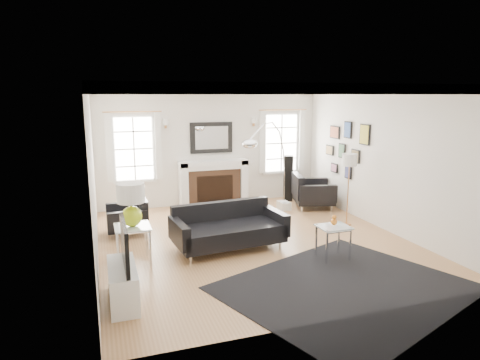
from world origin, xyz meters
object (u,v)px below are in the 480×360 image
object	(u,v)px
armchair_left	(129,218)
armchair_right	(311,193)
gourd_lamp	(131,202)
coffee_table	(254,212)
sofa	(228,229)
fireplace	(214,183)
arc_floor_lamp	(268,165)

from	to	relation	value
armchair_left	armchair_right	world-z (taller)	armchair_right
armchair_left	gourd_lamp	world-z (taller)	gourd_lamp
coffee_table	gourd_lamp	size ratio (longest dim) A/B	1.19
armchair_left	gourd_lamp	distance (m)	1.71
sofa	coffee_table	size ratio (longest dim) A/B	2.44
sofa	coffee_table	world-z (taller)	sofa
fireplace	sofa	distance (m)	3.03
armchair_right	coffee_table	world-z (taller)	armchair_right
sofa	gourd_lamp	size ratio (longest dim) A/B	2.91
armchair_right	gourd_lamp	world-z (taller)	gourd_lamp
armchair_left	gourd_lamp	size ratio (longest dim) A/B	1.20
fireplace	arc_floor_lamp	size ratio (longest dim) A/B	0.78
fireplace	armchair_left	size ratio (longest dim) A/B	2.01
armchair_left	coffee_table	world-z (taller)	armchair_left
fireplace	coffee_table	bearing A→B (deg)	-82.09
fireplace	gourd_lamp	world-z (taller)	gourd_lamp
armchair_right	armchair_left	bearing A→B (deg)	-172.12
armchair_right	gourd_lamp	distance (m)	4.88
sofa	gourd_lamp	xyz separation A→B (m)	(-1.65, -0.17, 0.67)
armchair_right	arc_floor_lamp	xyz separation A→B (m)	(-1.30, -0.46, 0.80)
sofa	armchair_left	bearing A→B (deg)	138.91
sofa	armchair_left	world-z (taller)	sofa
fireplace	gourd_lamp	size ratio (longest dim) A/B	2.42
sofa	armchair_right	bearing A→B (deg)	36.36
coffee_table	fireplace	bearing A→B (deg)	97.91
sofa	gourd_lamp	world-z (taller)	gourd_lamp
fireplace	armchair_right	world-z (taller)	fireplace
sofa	gourd_lamp	distance (m)	1.79
armchair_right	arc_floor_lamp	size ratio (longest dim) A/B	0.55
coffee_table	arc_floor_lamp	world-z (taller)	arc_floor_lamp
fireplace	armchair_right	bearing A→B (deg)	-25.00
fireplace	arc_floor_lamp	xyz separation A→B (m)	(0.84, -1.45, 0.64)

